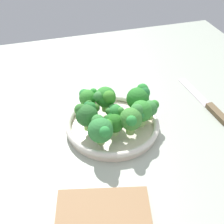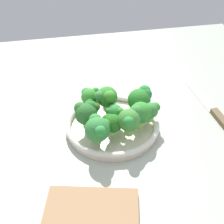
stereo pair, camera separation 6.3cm
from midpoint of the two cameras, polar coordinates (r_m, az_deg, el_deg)
The scene contains 15 objects.
ground_plane at distance 92.72cm, azimuth 3.18°, elevation -3.60°, with size 130.00×130.00×2.50cm, color #A6AF9F.
bowl at distance 90.71cm, azimuth 1.97°, elevation -2.30°, with size 26.81×26.81×3.10cm.
broccoli_floret_0 at distance 88.92cm, azimuth -1.70°, elevation 0.76°, with size 4.35×4.67×5.28cm.
broccoli_floret_1 at distance 84.65cm, azimuth -2.74°, elevation -0.15°, with size 6.02×6.52×7.68cm.
broccoli_floret_2 at distance 83.29cm, azimuth 2.06°, elevation -2.09°, with size 5.12×5.55×6.01cm.
broccoli_floret_3 at distance 87.32cm, azimuth 2.56°, elevation -0.31°, with size 4.99×4.49×5.41cm.
broccoli_floret_4 at distance 90.37cm, azimuth 1.03°, elevation 2.63°, with size 6.71×6.98×7.93cm.
broccoli_floret_5 at distance 80.06cm, azimuth -0.32°, elevation -3.04°, with size 6.79×7.63×7.64cm.
broccoli_floret_6 at distance 90.56cm, azimuth 7.12°, elevation 2.34°, with size 7.14×6.58×8.02cm.
broccoli_floret_7 at distance 89.06cm, azimuth 8.91°, elevation 0.18°, with size 5.45×4.67×5.59cm.
broccoli_floret_8 at distance 92.36cm, azimuth -2.07°, elevation 2.78°, with size 5.52×5.32×6.34cm.
broccoli_floret_9 at distance 82.59cm, azimuth 5.37°, elevation -1.43°, with size 6.94×6.99×7.89cm.
broccoli_floret_10 at distance 85.61cm, azimuth 7.15°, elevation -0.25°, with size 6.01×6.01×7.60cm.
knife at distance 103.26cm, azimuth 19.40°, elevation 0.21°, with size 3.79×26.69×1.50cm.
cutting_board at distance 70.70cm, azimuth -1.24°, elevation -19.24°, with size 20.42×17.22×1.60cm, color #997049.
Camera 2 is at (-15.64, -67.56, 60.27)cm, focal length 50.91 mm.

